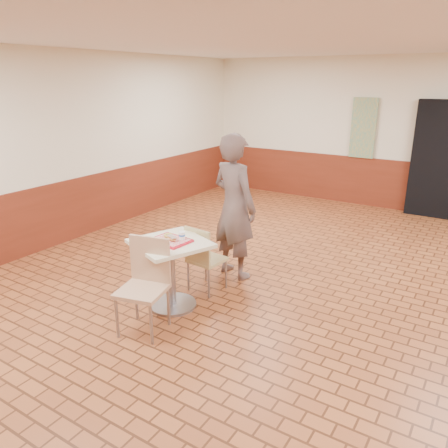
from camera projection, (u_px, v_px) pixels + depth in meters
The scene contains 11 objects.
room_shell at pixel (289, 183), 4.62m from camera, with size 8.01×10.01×3.01m.
wainscot_band at pixel (285, 270), 4.94m from camera, with size 8.00×10.00×1.00m.
promo_poster at pixel (363, 128), 8.85m from camera, with size 0.50×0.03×1.20m, color gray.
main_table at pixel (171, 263), 5.00m from camera, with size 0.77×0.77×0.81m.
chair_main_front at pixel (145, 280), 4.56m from camera, with size 0.55×0.55×0.99m.
chair_main_back at pixel (203, 256), 5.38m from camera, with size 0.43×0.43×0.86m.
customer at pixel (234, 207), 5.70m from camera, with size 0.70×0.46×1.92m, color brown.
serving_tray at pixel (170, 241), 4.91m from camera, with size 0.43×0.33×0.03m.
ring_donut at pixel (168, 235), 4.98m from camera, with size 0.11×0.11×0.03m, color gold.
long_john_donut at pixel (172, 238), 4.87m from camera, with size 0.17×0.14×0.05m.
paper_cup at pixel (182, 235), 4.89m from camera, with size 0.07×0.07×0.09m.
Camera 1 is at (1.84, -4.18, 2.55)m, focal length 35.00 mm.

